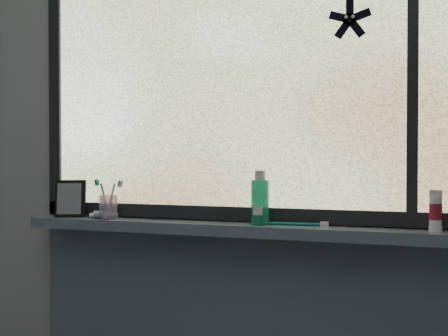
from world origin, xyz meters
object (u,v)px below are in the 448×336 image
vanity_mirror (71,199)px  toothbrush_cup (108,207)px  mouthwash_bottle (260,198)px  cream_tube (436,210)px

vanity_mirror → toothbrush_cup: vanity_mirror is taller
vanity_mirror → mouthwash_bottle: bearing=-21.7°
toothbrush_cup → cream_tube: cream_tube is taller
mouthwash_bottle → cream_tube: bearing=-0.0°
toothbrush_cup → mouthwash_bottle: mouthwash_bottle is taller
mouthwash_bottle → vanity_mirror: bearing=180.0°
vanity_mirror → toothbrush_cup: 0.18m
vanity_mirror → cream_tube: vanity_mirror is taller
toothbrush_cup → mouthwash_bottle: 0.60m
toothbrush_cup → mouthwash_bottle: size_ratio=0.58×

